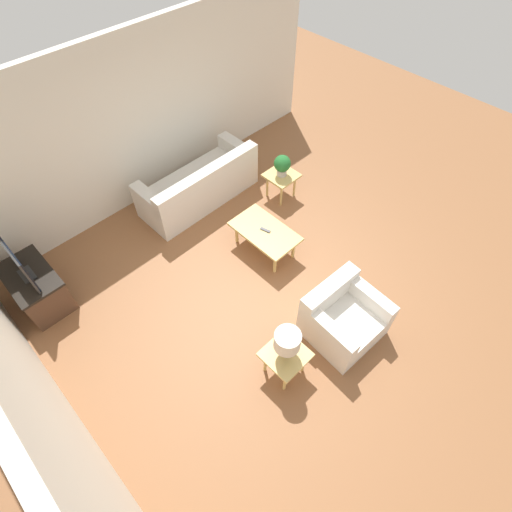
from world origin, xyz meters
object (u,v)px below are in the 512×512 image
armchair (342,318)px  tv_stand_chest (37,287)px  side_table_lamp (285,357)px  potted_plant (282,165)px  television (17,262)px  sofa (200,186)px  table_lamp (287,341)px  side_table_plant (281,178)px  coffee_table (265,233)px

armchair → tv_stand_chest: bearing=132.4°
side_table_lamp → potted_plant: size_ratio=1.33×
tv_stand_chest → television: 0.57m
sofa → table_lamp: 3.43m
side_table_plant → television: bearing=77.9°
sofa → table_lamp: (-3.16, 1.26, 0.49)m
armchair → tv_stand_chest: size_ratio=1.01×
coffee_table → television: bearing=62.4°
coffee_table → side_table_lamp: (-1.59, 1.25, 0.02)m
sofa → coffee_table: sofa is taller
tv_stand_chest → table_lamp: size_ratio=2.01×
armchair → side_table_plant: size_ratio=1.92×
sofa → table_lamp: table_lamp is taller
side_table_lamp → television: size_ratio=0.60×
side_table_lamp → potted_plant: 3.25m
coffee_table → potted_plant: 1.30m
potted_plant → side_table_plant: bearing=90.0°
sofa → side_table_plant: size_ratio=4.16×
sofa → side_table_plant: sofa is taller
armchair → side_table_lamp: (0.13, 0.97, 0.09)m
armchair → television: size_ratio=1.16×
potted_plant → table_lamp: table_lamp is taller
sofa → coffee_table: bearing=88.9°
coffee_table → table_lamp: 2.06m
table_lamp → sofa: bearing=-21.8°
potted_plant → television: bearing=77.9°
armchair → table_lamp: 1.09m
side_table_plant → potted_plant: bearing=-90.0°
television → tv_stand_chest: bearing=-90.0°
armchair → potted_plant: 2.77m
armchair → side_table_lamp: 0.98m
armchair → potted_plant: potted_plant is taller
sofa → table_lamp: bearing=67.6°
sofa → side_table_lamp: (-3.16, 1.26, 0.09)m
tv_stand_chest → potted_plant: (-0.86, -4.00, 0.36)m
tv_stand_chest → television: bearing=90.0°
sofa → side_table_lamp: bearing=67.6°
tv_stand_chest → potted_plant: size_ratio=2.52×
table_lamp → armchair: bearing=-97.4°
sofa → television: 3.00m
table_lamp → tv_stand_chest: bearing=28.2°
tv_stand_chest → table_lamp: (-3.12, -1.68, 0.48)m
tv_stand_chest → side_table_lamp: bearing=-151.8°
side_table_plant → television: size_ratio=0.60×
sofa → side_table_lamp: 3.40m
side_table_plant → table_lamp: table_lamp is taller
sofa → armchair: (-3.28, 0.30, -0.00)m
side_table_lamp → potted_plant: (2.26, -2.32, 0.29)m
television → table_lamp: 3.54m
sofa → armchair: size_ratio=2.17×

